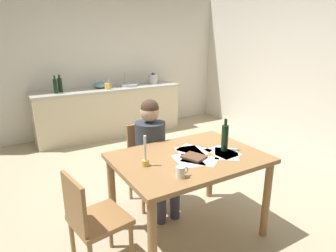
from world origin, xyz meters
name	(u,v)px	position (x,y,z in m)	size (l,w,h in m)	color
ground_plane	(172,182)	(0.00, 0.00, -0.02)	(5.20, 5.20, 0.04)	tan
wall_back	(101,64)	(0.00, 2.60, 1.30)	(5.20, 0.12, 2.60)	silver
wall_right	(309,69)	(2.60, 0.00, 1.30)	(0.12, 5.20, 2.60)	silver
kitchen_counter	(110,111)	(0.00, 2.24, 0.45)	(2.71, 0.64, 0.90)	beige
dining_table	(189,167)	(-0.40, -0.95, 0.68)	(1.31, 0.94, 0.79)	#9E7042
chair_at_table	(147,159)	(-0.46, -0.24, 0.50)	(0.41, 0.41, 0.89)	#9E7042
person_seated	(153,149)	(-0.46, -0.38, 0.68)	(0.32, 0.59, 1.19)	#333842
chair_side_empty	(92,219)	(-1.32, -0.99, 0.48)	(0.46, 0.46, 0.86)	#9E7042
coffee_mug	(181,172)	(-0.69, -1.25, 0.83)	(0.11, 0.07, 0.09)	white
candlestick	(145,158)	(-0.83, -0.93, 0.86)	(0.06, 0.06, 0.26)	gold
book_magazine	(194,157)	(-0.39, -1.01, 0.80)	(0.16, 0.19, 0.02)	brown
paper_letter	(190,152)	(-0.34, -0.88, 0.79)	(0.21, 0.30, 0.00)	white
paper_bill	(226,154)	(-0.08, -1.08, 0.79)	(0.21, 0.30, 0.00)	white
paper_envelope	(194,150)	(-0.28, -0.85, 0.79)	(0.21, 0.30, 0.00)	white
paper_receipt	(223,152)	(-0.08, -1.03, 0.79)	(0.21, 0.30, 0.00)	white
paper_notice	(188,160)	(-0.46, -1.02, 0.79)	(0.21, 0.30, 0.00)	white
paper_flyer	(200,160)	(-0.37, -1.06, 0.79)	(0.21, 0.30, 0.00)	white
wine_bottle_on_table	(225,137)	(-0.04, -1.01, 0.92)	(0.06, 0.06, 0.31)	black
sink_unit	(128,85)	(0.40, 2.24, 0.92)	(0.36, 0.36, 0.24)	#B2B7BC
bottle_oil	(55,86)	(-0.94, 2.16, 1.03)	(0.06, 0.06, 0.29)	black
bottle_vinegar	(60,85)	(-0.84, 2.26, 1.02)	(0.07, 0.07, 0.29)	black
mixing_bowl	(100,85)	(-0.13, 2.28, 0.96)	(0.25, 0.25, 0.11)	#668C99
stovetop_kettle	(153,79)	(0.94, 2.24, 1.00)	(0.18, 0.18, 0.22)	#B7BABF
wine_glass_near_sink	(108,81)	(0.05, 2.39, 1.01)	(0.07, 0.07, 0.15)	silver
wine_glass_by_kettle	(102,81)	(-0.05, 2.39, 1.01)	(0.07, 0.07, 0.15)	silver
wine_glass_back_left	(96,82)	(-0.18, 2.39, 1.01)	(0.07, 0.07, 0.15)	silver
teacup_on_counter	(107,86)	(-0.07, 2.09, 0.95)	(0.13, 0.09, 0.11)	#F2CC4C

